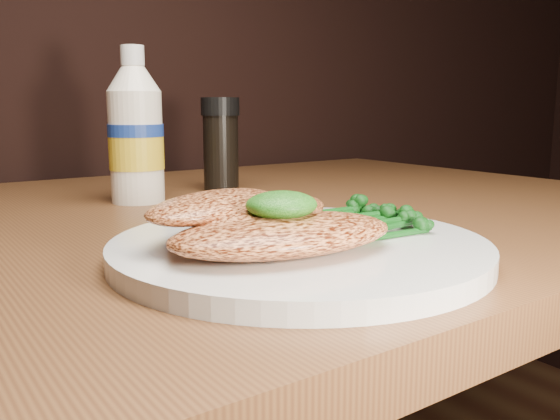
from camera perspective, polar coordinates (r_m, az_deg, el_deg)
plate at (r=0.46m, az=1.88°, el=-3.81°), size 0.30×0.30×0.02m
chicken_front at (r=0.42m, az=0.37°, el=-2.40°), size 0.18×0.12×0.03m
chicken_mid at (r=0.46m, az=-1.38°, el=-0.30°), size 0.17×0.14×0.02m
chicken_back at (r=0.45m, az=-6.33°, el=0.42°), size 0.16×0.12×0.02m
pesto_front at (r=0.42m, az=0.15°, el=0.52°), size 0.06×0.06×0.02m
broccolini_bundle at (r=0.50m, az=5.98°, el=-0.73°), size 0.14×0.11×0.02m
mayo_bottle at (r=0.75m, az=-14.01°, el=8.06°), size 0.07×0.07×0.19m
pepper_grinder at (r=0.83m, az=-5.83°, el=6.39°), size 0.07×0.07×0.13m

